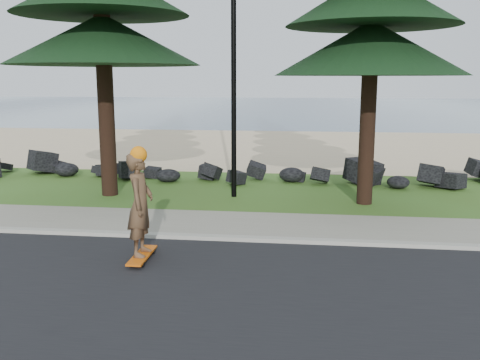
% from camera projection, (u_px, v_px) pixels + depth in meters
% --- Properties ---
extents(ground, '(160.00, 160.00, 0.00)m').
position_uv_depth(ground, '(214.00, 228.00, 11.70)').
color(ground, '#3E5D1D').
rests_on(ground, ground).
extents(road, '(160.00, 7.00, 0.02)m').
position_uv_depth(road, '(158.00, 317.00, 7.31)').
color(road, black).
rests_on(road, ground).
extents(kerb, '(160.00, 0.20, 0.10)m').
position_uv_depth(kerb, '(207.00, 238.00, 10.81)').
color(kerb, '#A5A294').
rests_on(kerb, ground).
extents(sidewalk, '(160.00, 2.00, 0.08)m').
position_uv_depth(sidewalk, '(216.00, 224.00, 11.89)').
color(sidewalk, gray).
rests_on(sidewalk, ground).
extents(beach_sand, '(160.00, 15.00, 0.01)m').
position_uv_depth(beach_sand, '(266.00, 146.00, 25.83)').
color(beach_sand, beige).
rests_on(beach_sand, ground).
extents(ocean, '(160.00, 58.00, 0.01)m').
position_uv_depth(ocean, '(290.00, 107.00, 61.41)').
color(ocean, '#3A5570').
rests_on(ocean, ground).
extents(seawall_boulders, '(60.00, 2.40, 1.10)m').
position_uv_depth(seawall_boulders, '(244.00, 180.00, 17.16)').
color(seawall_boulders, black).
rests_on(seawall_boulders, ground).
extents(lamp_post, '(0.25, 0.14, 8.14)m').
position_uv_depth(lamp_post, '(234.00, 43.00, 14.05)').
color(lamp_post, black).
rests_on(lamp_post, ground).
extents(skateboarder, '(0.46, 1.11, 2.06)m').
position_uv_depth(skateboarder, '(140.00, 205.00, 9.40)').
color(skateboarder, '#CE560C').
rests_on(skateboarder, ground).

